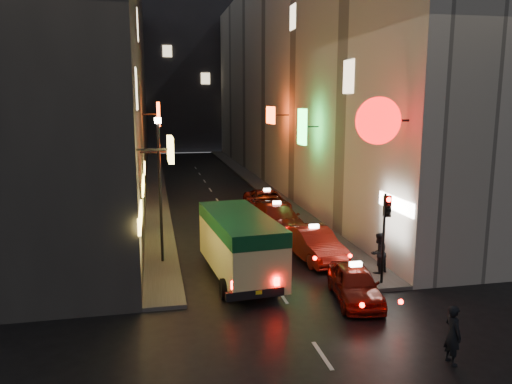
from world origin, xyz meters
TOP-DOWN VIEW (x-y plane):
  - building_left at (-8.00, 33.99)m, footprint 7.39×52.21m
  - building_right at (8.00, 33.99)m, footprint 8.10×52.00m
  - building_far at (0.00, 66.00)m, footprint 30.00×10.00m
  - sidewalk_left at (-4.25, 34.00)m, footprint 1.50×52.00m
  - sidewalk_right at (4.25, 34.00)m, footprint 1.50×52.00m
  - minibus at (-1.20, 10.54)m, footprint 2.65×6.26m
  - taxi_near at (2.44, 7.51)m, footprint 2.60×4.89m
  - taxi_second at (2.48, 12.31)m, footprint 2.79×5.53m
  - taxi_third at (1.98, 17.11)m, footprint 2.86×5.98m
  - taxi_far at (2.55, 21.91)m, footprint 2.19×5.23m
  - pedestrian_crossing at (3.30, 2.90)m, footprint 0.42×0.63m
  - pedestrian_sidewalk at (4.35, 9.68)m, footprint 0.83×0.71m
  - traffic_light at (4.00, 8.47)m, footprint 0.26×0.43m
  - lamp_post at (-4.20, 13.00)m, footprint 0.28×0.28m

SIDE VIEW (x-z plane):
  - sidewalk_left at x=-4.25m, z-range 0.00..0.15m
  - sidewalk_right at x=4.25m, z-range 0.00..0.15m
  - taxi_near at x=2.44m, z-range -0.08..1.56m
  - taxi_far at x=2.55m, z-range -0.08..1.74m
  - taxi_second at x=2.48m, z-range -0.08..1.77m
  - taxi_third at x=1.98m, z-range -0.08..1.93m
  - pedestrian_crossing at x=3.30m, z-range 0.00..1.89m
  - pedestrian_sidewalk at x=4.35m, z-range 0.15..2.04m
  - minibus at x=-1.20m, z-range 0.34..2.96m
  - traffic_light at x=4.00m, z-range 0.94..4.44m
  - lamp_post at x=-4.20m, z-range 0.61..6.84m
  - building_left at x=-8.00m, z-range 0.00..18.00m
  - building_right at x=8.00m, z-range 0.00..18.00m
  - building_far at x=0.00m, z-range 0.00..22.00m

